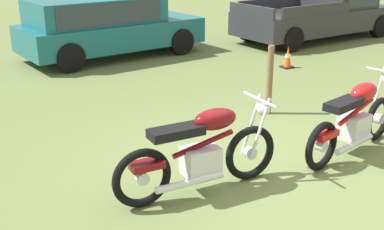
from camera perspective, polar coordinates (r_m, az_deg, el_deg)
ground_plane at (r=6.17m, az=9.95°, el=-6.44°), size 120.00×120.00×0.00m
motorcycle_maroon at (r=5.41m, az=1.09°, el=-4.36°), size 2.04×0.64×1.02m
motorcycle_red at (r=6.75m, az=18.47°, el=-0.47°), size 1.99×0.89×1.02m
car_teal at (r=11.95m, az=-10.25°, el=10.56°), size 4.54×2.44×1.43m
pickup_truck_charcoal at (r=14.67m, az=15.08°, el=11.57°), size 5.13×2.39×1.49m
traffic_cone at (r=11.09m, az=11.13°, el=6.55°), size 0.25×0.25×0.48m
fence_post_wooden at (r=7.96m, az=9.06°, el=4.04°), size 0.10×0.10×1.13m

